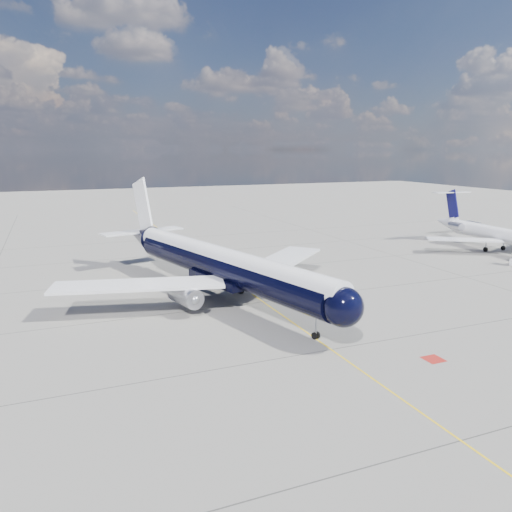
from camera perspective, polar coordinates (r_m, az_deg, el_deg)
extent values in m
plane|color=gray|center=(75.29, -5.18, -1.05)|extent=(320.00, 320.00, 0.00)
cube|color=yellow|center=(70.66, -3.97, -1.90)|extent=(0.16, 160.00, 0.01)
cube|color=maroon|center=(44.71, 19.62, -11.04)|extent=(1.60, 1.60, 0.01)
cylinder|color=black|center=(57.10, -3.74, -1.24)|extent=(12.28, 35.08, 3.53)
sphere|color=black|center=(43.29, 9.95, -5.76)|extent=(4.30, 4.30, 3.53)
cone|color=black|center=(75.88, -12.83, 2.23)|extent=(5.05, 7.18, 3.53)
cylinder|color=white|center=(56.90, -3.75, -0.38)|extent=(11.99, 36.68, 2.76)
cube|color=black|center=(43.02, 10.15, -5.16)|extent=(2.44, 1.64, 0.51)
cube|color=white|center=(54.02, -13.25, -3.23)|extent=(18.44, 8.68, 0.30)
cube|color=white|center=(64.05, 2.91, -0.54)|extent=(16.29, 15.49, 0.30)
cube|color=black|center=(57.41, -3.72, -2.51)|extent=(6.11, 9.98, 0.93)
cylinder|color=silver|center=(53.05, -8.08, -4.51)|extent=(3.09, 4.66, 2.08)
cylinder|color=silver|center=(59.56, 2.14, -2.55)|extent=(3.09, 4.66, 2.08)
sphere|color=gray|center=(51.42, -7.02, -5.02)|extent=(1.25, 1.25, 1.02)
sphere|color=gray|center=(58.11, 3.36, -2.94)|extent=(1.25, 1.25, 1.02)
cube|color=white|center=(53.01, -8.20, -3.74)|extent=(0.94, 2.93, 1.02)
cube|color=white|center=(59.53, 2.04, -1.87)|extent=(0.94, 2.93, 1.02)
cube|color=white|center=(74.82, -12.85, 5.76)|extent=(1.77, 5.78, 7.92)
cube|color=white|center=(75.76, -12.86, 2.79)|extent=(12.44, 5.91, 0.20)
cylinder|color=gray|center=(46.33, 6.87, -8.04)|extent=(0.20, 0.20, 1.95)
cylinder|color=black|center=(46.50, 6.68, -9.06)|extent=(0.33, 0.67, 0.65)
cylinder|color=black|center=(46.74, 7.01, -8.95)|extent=(0.33, 0.67, 0.65)
cylinder|color=gray|center=(57.42, -6.96, -3.96)|extent=(0.29, 0.29, 1.77)
cylinder|color=gray|center=(60.48, -2.07, -3.05)|extent=(0.29, 0.29, 1.77)
cylinder|color=black|center=(57.20, -6.68, -4.79)|extent=(0.66, 1.09, 1.02)
cylinder|color=black|center=(58.06, -7.19, -4.55)|extent=(0.66, 1.09, 1.02)
cylinder|color=black|center=(60.28, -1.78, -3.84)|extent=(0.66, 1.09, 1.02)
cylinder|color=black|center=(61.08, -2.34, -3.63)|extent=(0.66, 1.09, 1.02)
cylinder|color=white|center=(93.66, 26.12, 2.17)|extent=(3.95, 20.89, 2.55)
cone|color=white|center=(103.65, 20.88, 3.66)|extent=(2.86, 4.88, 2.55)
cube|color=white|center=(89.96, 22.66, 1.74)|extent=(11.61, 8.80, 0.21)
cylinder|color=silver|center=(98.45, 21.88, 3.18)|extent=(1.62, 3.11, 1.42)
cylinder|color=silver|center=(101.05, 23.60, 3.25)|extent=(1.62, 3.11, 1.42)
cube|color=white|center=(98.75, 22.09, 3.19)|extent=(1.04, 1.57, 0.17)
cube|color=white|center=(100.73, 23.40, 3.24)|extent=(1.04, 1.57, 0.17)
cube|color=#09093F|center=(102.16, 21.53, 5.51)|extent=(0.49, 3.97, 5.79)
cube|color=white|center=(102.39, 21.42, 6.80)|extent=(7.66, 2.40, 0.15)
cylinder|color=gray|center=(93.35, 24.78, 0.99)|extent=(0.20, 0.20, 1.60)
cylinder|color=gray|center=(95.96, 26.43, 1.12)|extent=(0.20, 0.20, 1.60)
cylinder|color=black|center=(93.44, 24.75, 0.69)|extent=(0.36, 0.81, 0.79)
cylinder|color=black|center=(96.04, 26.40, 0.82)|extent=(0.36, 0.81, 0.79)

